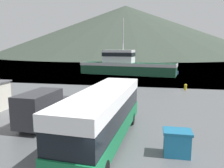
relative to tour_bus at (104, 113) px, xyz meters
name	(u,v)px	position (x,y,z in m)	size (l,w,h in m)	color
water_surface	(154,56)	(1.70, 139.65, -1.85)	(240.00, 240.00, 0.00)	slate
hill_backdrop	(126,30)	(-22.29, 173.15, 18.02)	(206.83, 206.83, 39.75)	#333D33
tour_bus	(104,113)	(0.00, 0.00, 0.00)	(3.14, 10.65, 3.30)	#146B3D
delivery_van	(43,107)	(-5.24, 2.20, -0.49)	(2.15, 5.66, 2.61)	#2D2D33
fishing_boat	(126,65)	(-3.35, 34.74, 0.13)	(21.17, 7.79, 11.92)	#1E5138
storage_bin	(177,143)	(4.21, -0.82, -1.13)	(1.51, 1.10, 1.41)	teal
small_boat	(172,74)	(6.43, 34.95, -1.50)	(3.19, 5.74, 0.72)	#19234C
mooring_bollard	(185,87)	(7.12, 18.59, -1.39)	(0.39, 0.39, 0.86)	#B29919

